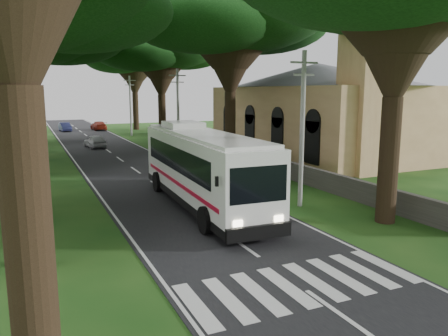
% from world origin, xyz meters
% --- Properties ---
extents(ground, '(140.00, 140.00, 0.00)m').
position_xyz_m(ground, '(0.00, 0.00, 0.00)').
color(ground, '#143F12').
rests_on(ground, ground).
extents(road, '(8.00, 120.00, 0.04)m').
position_xyz_m(road, '(0.00, 25.00, 0.01)').
color(road, black).
rests_on(road, ground).
extents(crosswalk, '(8.00, 3.00, 0.01)m').
position_xyz_m(crosswalk, '(0.00, -2.00, 0.00)').
color(crosswalk, silver).
rests_on(crosswalk, ground).
extents(property_wall, '(0.35, 50.00, 1.20)m').
position_xyz_m(property_wall, '(9.00, 24.00, 0.60)').
color(property_wall, '#383533').
rests_on(property_wall, ground).
extents(church, '(14.00, 24.00, 11.60)m').
position_xyz_m(church, '(17.86, 21.55, 4.91)').
color(church, tan).
rests_on(church, ground).
extents(pole_near, '(1.60, 0.24, 8.00)m').
position_xyz_m(pole_near, '(5.50, 6.00, 4.18)').
color(pole_near, gray).
rests_on(pole_near, ground).
extents(pole_mid, '(1.60, 0.24, 8.00)m').
position_xyz_m(pole_mid, '(5.50, 26.00, 4.18)').
color(pole_mid, gray).
rests_on(pole_mid, ground).
extents(pole_far, '(1.60, 0.24, 8.00)m').
position_xyz_m(pole_far, '(5.50, 46.00, 4.18)').
color(pole_far, gray).
rests_on(pole_far, ground).
extents(tree_l_midb, '(16.06, 16.06, 14.86)m').
position_xyz_m(tree_l_midb, '(-7.50, 30.00, 11.38)').
color(tree_l_midb, black).
rests_on(tree_l_midb, ground).
extents(tree_l_far, '(15.86, 15.86, 16.19)m').
position_xyz_m(tree_l_far, '(-8.50, 48.00, 12.73)').
color(tree_l_far, black).
rests_on(tree_l_far, ground).
extents(tree_r_mida, '(15.72, 15.72, 15.50)m').
position_xyz_m(tree_r_mida, '(8.00, 20.00, 12.07)').
color(tree_r_mida, black).
rests_on(tree_r_mida, ground).
extents(tree_r_midb, '(14.59, 14.59, 14.53)m').
position_xyz_m(tree_r_midb, '(7.50, 38.00, 11.32)').
color(tree_r_midb, black).
rests_on(tree_r_midb, ground).
extents(tree_r_far, '(14.05, 14.05, 14.77)m').
position_xyz_m(tree_r_far, '(8.50, 56.00, 11.65)').
color(tree_r_far, black).
rests_on(tree_r_far, ground).
extents(coach_bus, '(3.53, 13.35, 3.91)m').
position_xyz_m(coach_bus, '(0.80, 8.20, 2.10)').
color(coach_bus, white).
rests_on(coach_bus, ground).
extents(distant_car_a, '(2.10, 4.23, 1.39)m').
position_xyz_m(distant_car_a, '(-0.80, 35.27, 0.72)').
color(distant_car_a, '#A2A1A6').
rests_on(distant_car_a, road).
extents(distant_car_b, '(1.74, 4.07, 1.30)m').
position_xyz_m(distant_car_b, '(-2.07, 57.16, 0.68)').
color(distant_car_b, navy).
rests_on(distant_car_b, road).
extents(distant_car_c, '(2.10, 4.74, 1.35)m').
position_xyz_m(distant_car_c, '(2.88, 57.10, 0.71)').
color(distant_car_c, maroon).
rests_on(distant_car_c, road).
extents(pedestrian, '(0.43, 0.63, 1.69)m').
position_xyz_m(pedestrian, '(-6.98, 2.96, 0.85)').
color(pedestrian, black).
rests_on(pedestrian, ground).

